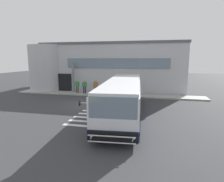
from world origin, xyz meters
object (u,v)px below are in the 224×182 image
at_px(passenger_near_column, 77,85).
at_px(passenger_by_doorway, 84,86).
at_px(safety_bollard_yellow, 98,93).
at_px(bus_main_foreground, 123,98).
at_px(passenger_at_curb_edge, 96,86).
at_px(entry_support_column, 73,77).

height_order(passenger_near_column, passenger_by_doorway, same).
relative_size(passenger_by_doorway, safety_bollard_yellow, 1.86).
xyz_separation_m(bus_main_foreground, passenger_near_column, (-6.98, 7.59, -0.22)).
bearing_deg(passenger_at_curb_edge, passenger_by_doorway, -171.69).
height_order(entry_support_column, passenger_near_column, entry_support_column).
distance_m(entry_support_column, passenger_near_column, 1.38).
bearing_deg(passenger_by_doorway, entry_support_column, 154.84).
distance_m(entry_support_column, safety_bollard_yellow, 4.46).
xyz_separation_m(passenger_at_curb_edge, safety_bollard_yellow, (0.60, -1.15, -0.63)).
bearing_deg(passenger_at_curb_edge, entry_support_column, 168.35).
bearing_deg(passenger_by_doorway, safety_bollard_yellow, -25.95).
bearing_deg(safety_bollard_yellow, passenger_by_doorway, 154.05).
distance_m(passenger_by_doorway, safety_bollard_yellow, 2.26).
height_order(passenger_by_doorway, passenger_at_curb_edge, same).
distance_m(passenger_near_column, passenger_at_curb_edge, 2.36).
height_order(entry_support_column, passenger_at_curb_edge, entry_support_column).
distance_m(bus_main_foreground, passenger_at_curb_edge, 8.90).
height_order(entry_support_column, safety_bollard_yellow, entry_support_column).
xyz_separation_m(bus_main_foreground, passenger_at_curb_edge, (-4.62, 7.61, -0.26)).
xyz_separation_m(bus_main_foreground, safety_bollard_yellow, (-4.02, 6.46, -0.89)).
xyz_separation_m(entry_support_column, passenger_by_doorway, (1.81, -0.85, -0.94)).
bearing_deg(safety_bollard_yellow, passenger_at_curb_edge, 117.69).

